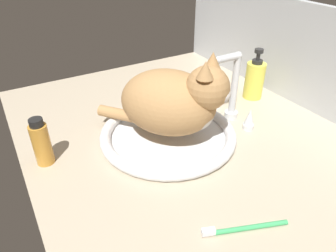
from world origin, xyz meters
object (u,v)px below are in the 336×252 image
amber_bottle (41,143)px  sink_basin (168,134)px  cat (175,101)px  toothbrush (243,228)px  faucet (232,95)px  soap_pump_bottle (254,79)px

amber_bottle → sink_basin: bearing=78.4°
cat → amber_bottle: (-7.90, -32.48, -6.18)cm
cat → toothbrush: 34.96cm
amber_bottle → toothbrush: amber_bottle is taller
cat → toothbrush: cat is taller
faucet → toothbrush: 43.15cm
sink_basin → faucet: size_ratio=1.79×
sink_basin → amber_bottle: (-6.46, -31.36, 4.53)cm
sink_basin → cat: 10.87cm
sink_basin → cat: size_ratio=1.11×
faucet → cat: 21.15cm
soap_pump_bottle → amber_bottle: size_ratio=1.36×
soap_pump_bottle → toothbrush: soap_pump_bottle is taller
soap_pump_bottle → amber_bottle: soap_pump_bottle is taller
toothbrush → cat: bearing=171.9°
amber_bottle → faucet: bearing=83.1°
toothbrush → sink_basin: bearing=174.1°
faucet → soap_pump_bottle: size_ratio=1.23×
cat → amber_bottle: 33.99cm
sink_basin → amber_bottle: 32.33cm
cat → amber_bottle: size_ratio=2.69×
sink_basin → faucet: bearing=90.0°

